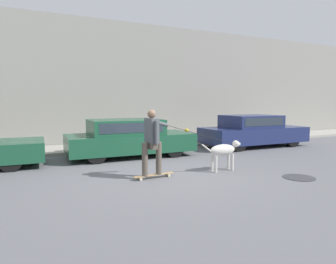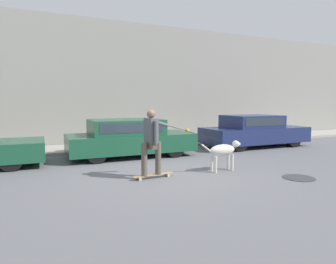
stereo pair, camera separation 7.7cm
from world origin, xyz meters
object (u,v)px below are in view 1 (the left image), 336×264
object	(u,v)px
parked_car_1	(129,138)
fire_hydrant	(187,138)
skateboarder	(152,140)
parked_car_2	(253,131)
dog	(224,151)

from	to	relation	value
parked_car_1	fire_hydrant	world-z (taller)	parked_car_1
parked_car_1	skateboarder	size ratio (longest dim) A/B	1.43
parked_car_2	parked_car_1	bearing A→B (deg)	-179.48
parked_car_2	skateboarder	size ratio (longest dim) A/B	1.51
fire_hydrant	skateboarder	bearing A→B (deg)	-128.29
parked_car_1	skateboarder	distance (m)	3.07
parked_car_1	parked_car_2	world-z (taller)	parked_car_2
fire_hydrant	parked_car_1	bearing A→B (deg)	-163.03
parked_car_1	parked_car_2	distance (m)	5.26
skateboarder	fire_hydrant	bearing A→B (deg)	47.68
dog	skateboarder	distance (m)	2.03
skateboarder	fire_hydrant	xyz separation A→B (m)	(3.02, 3.83, -0.52)
parked_car_2	dog	world-z (taller)	parked_car_2
parked_car_1	fire_hydrant	xyz separation A→B (m)	(2.62, 0.80, -0.21)
dog	parked_car_2	bearing A→B (deg)	36.14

